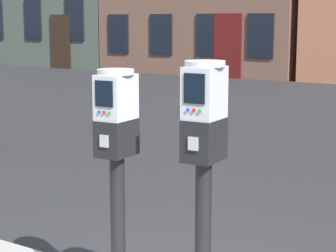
# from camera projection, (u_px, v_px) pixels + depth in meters

# --- Properties ---
(parking_meter_near_kerb) EXTENTS (0.23, 0.26, 1.45)m
(parking_meter_near_kerb) POSITION_uv_depth(u_px,v_px,m) (117.00, 145.00, 3.59)
(parking_meter_near_kerb) COLOR black
(parking_meter_near_kerb) RESTS_ON sidewalk_slab
(parking_meter_twin_adjacent) EXTENTS (0.23, 0.26, 1.52)m
(parking_meter_twin_adjacent) POSITION_uv_depth(u_px,v_px,m) (204.00, 149.00, 3.26)
(parking_meter_twin_adjacent) COLOR black
(parking_meter_twin_adjacent) RESTS_ON sidewalk_slab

